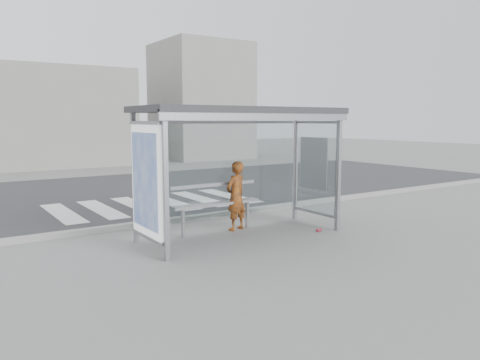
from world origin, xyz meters
name	(u,v)px	position (x,y,z in m)	size (l,w,h in m)	color
ground	(242,236)	(0.00, 0.00, 0.00)	(80.00, 80.00, 0.00)	slate
road	(123,192)	(0.00, 7.00, 0.00)	(30.00, 10.00, 0.01)	#2E2E31
curb	(197,217)	(0.00, 1.95, 0.06)	(30.00, 0.18, 0.12)	gray
crosswalk	(154,204)	(0.00, 4.50, 0.00)	(5.55, 3.00, 0.00)	silver
bus_shelter	(225,140)	(-0.37, 0.06, 1.98)	(4.25, 1.65, 2.62)	gray
building_center	(48,117)	(0.00, 18.00, 2.50)	(8.00, 5.00, 5.00)	gray
building_right	(201,102)	(9.00, 18.00, 3.50)	(5.00, 5.00, 7.00)	gray
person	(236,196)	(0.20, 0.54, 0.75)	(0.54, 0.36, 1.49)	#D14413
bench	(216,204)	(-0.27, 0.58, 0.61)	(2.02, 0.25, 1.04)	gray
soda_can	(319,230)	(1.59, -0.58, 0.03)	(0.07, 0.07, 0.12)	#CA3B51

